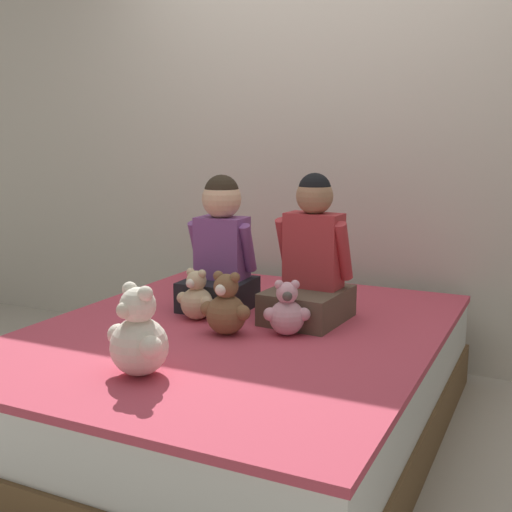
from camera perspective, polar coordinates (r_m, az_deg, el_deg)
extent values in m
plane|color=#B2A899|center=(2.92, -1.65, -15.22)|extent=(14.00, 14.00, 0.00)
cube|color=beige|center=(3.70, 6.70, 10.22)|extent=(8.00, 0.06, 2.50)
cube|color=brown|center=(2.87, -1.67, -13.38)|extent=(1.66, 2.04, 0.21)
cube|color=silver|center=(2.79, -1.69, -9.27)|extent=(1.62, 2.00, 0.23)
cube|color=#C64256|center=(2.75, -1.70, -6.70)|extent=(1.64, 2.02, 0.03)
cube|color=black|center=(3.03, -3.38, -3.41)|extent=(0.31, 0.32, 0.14)
cube|color=#7F4789|center=(3.03, -3.03, 0.75)|extent=(0.24, 0.16, 0.29)
sphere|color=#DBAD89|center=(3.00, -3.07, 5.08)|extent=(0.18, 0.18, 0.18)
sphere|color=#2D2319|center=(2.99, -3.08, 5.69)|extent=(0.16, 0.16, 0.16)
cylinder|color=#7F4789|center=(3.09, -5.21, 1.04)|extent=(0.06, 0.13, 0.24)
cylinder|color=#7F4789|center=(2.97, -0.76, 0.71)|extent=(0.06, 0.13, 0.24)
cube|color=brown|center=(2.85, 4.58, -4.35)|extent=(0.34, 0.40, 0.14)
cube|color=#B23338|center=(2.85, 5.15, 0.51)|extent=(0.26, 0.15, 0.33)
sphere|color=#9E7051|center=(2.81, 5.23, 5.34)|extent=(0.16, 0.16, 0.16)
sphere|color=black|center=(2.81, 5.24, 5.92)|extent=(0.14, 0.14, 0.14)
cylinder|color=#B23338|center=(2.90, 2.63, 0.91)|extent=(0.07, 0.15, 0.27)
cylinder|color=#B23338|center=(2.79, 7.78, 0.42)|extent=(0.07, 0.15, 0.27)
sphere|color=#D1B78E|center=(2.87, -5.29, -4.21)|extent=(0.14, 0.14, 0.14)
sphere|color=#D1B78E|center=(2.84, -5.32, -2.19)|extent=(0.09, 0.09, 0.09)
sphere|color=white|center=(2.81, -5.81, -2.42)|extent=(0.04, 0.04, 0.04)
sphere|color=#D1B78E|center=(2.85, -5.83, -1.43)|extent=(0.04, 0.04, 0.04)
sphere|color=#D1B78E|center=(2.81, -4.82, -1.58)|extent=(0.04, 0.04, 0.04)
sphere|color=#D1B78E|center=(2.89, -6.53, -3.73)|extent=(0.05, 0.05, 0.05)
sphere|color=#D1B78E|center=(2.81, -4.39, -4.13)|extent=(0.05, 0.05, 0.05)
sphere|color=#DBA3B2|center=(2.64, 2.75, -5.49)|extent=(0.15, 0.15, 0.15)
sphere|color=#DBA3B2|center=(2.61, 2.77, -3.29)|extent=(0.09, 0.09, 0.09)
sphere|color=#4C4742|center=(2.58, 2.80, -3.60)|extent=(0.04, 0.04, 0.04)
sphere|color=#DBA3B2|center=(2.60, 2.07, -2.54)|extent=(0.04, 0.04, 0.04)
sphere|color=#DBA3B2|center=(2.60, 3.49, -2.55)|extent=(0.04, 0.04, 0.04)
sphere|color=#DBA3B2|center=(2.62, 1.25, -5.19)|extent=(0.06, 0.06, 0.06)
sphere|color=#DBA3B2|center=(2.62, 4.28, -5.19)|extent=(0.06, 0.06, 0.06)
sphere|color=brown|center=(2.64, -2.61, -5.22)|extent=(0.17, 0.17, 0.17)
sphere|color=brown|center=(2.61, -2.63, -2.71)|extent=(0.10, 0.10, 0.10)
sphere|color=white|center=(2.57, -3.05, -3.03)|extent=(0.05, 0.05, 0.05)
sphere|color=brown|center=(2.62, -3.37, -1.78)|extent=(0.04, 0.04, 0.04)
sphere|color=brown|center=(2.59, -1.90, -1.92)|extent=(0.04, 0.04, 0.04)
sphere|color=brown|center=(2.66, -4.31, -4.69)|extent=(0.06, 0.06, 0.06)
sphere|color=brown|center=(2.59, -1.20, -5.07)|extent=(0.06, 0.06, 0.06)
sphere|color=silver|center=(2.23, -10.33, -7.91)|extent=(0.20, 0.20, 0.20)
sphere|color=silver|center=(2.19, -10.46, -4.34)|extent=(0.12, 0.12, 0.12)
sphere|color=beige|center=(2.17, -11.61, -4.74)|extent=(0.06, 0.06, 0.06)
sphere|color=silver|center=(2.22, -11.16, -2.91)|extent=(0.05, 0.05, 0.05)
sphere|color=silver|center=(2.15, -9.82, -3.32)|extent=(0.05, 0.05, 0.05)
sphere|color=silver|center=(2.29, -12.14, -6.84)|extent=(0.08, 0.08, 0.08)
sphere|color=silver|center=(2.14, -9.33, -8.00)|extent=(0.08, 0.08, 0.08)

